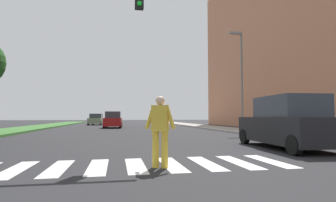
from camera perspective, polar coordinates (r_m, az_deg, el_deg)
The scene contains 9 objects.
ground_plane at distance 30.21m, azimuth -9.83°, elevation -5.53°, with size 140.00×140.00×0.00m, color #262628.
crosswalk at distance 6.88m, azimuth -6.83°, elevation -13.29°, with size 7.65×2.20×0.01m.
median_strip at distance 29.41m, azimuth -27.25°, elevation -5.13°, with size 3.61×64.00×0.15m, color #386B2D.
sidewalk_right at distance 29.85m, azimuth 8.47°, elevation -5.43°, with size 3.00×64.00×0.15m, color #9E9991.
street_lamp_right at distance 21.33m, azimuth 15.02°, elevation 5.97°, with size 1.02×0.24×7.50m.
pedestrian_performer at distance 6.46m, azimuth -1.67°, elevation -5.67°, with size 0.72×0.37×1.69m.
suv_crossing at distance 11.26m, azimuth 23.74°, elevation -4.39°, with size 2.19×4.70×1.97m.
sedan_midblock at distance 29.79m, azimuth -11.45°, elevation -4.00°, with size 2.02×4.59×1.74m.
sedan_distant at distance 40.88m, azimuth -14.81°, elevation -3.81°, with size 2.26×4.49×1.63m.
Camera 1 is at (-0.46, -0.18, 1.20)m, focal length 29.00 mm.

